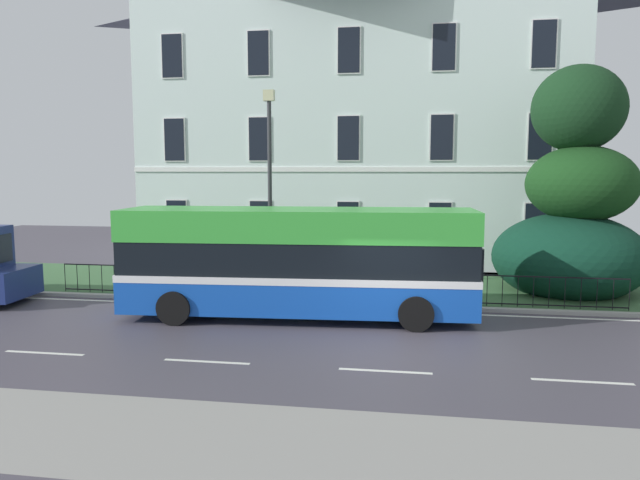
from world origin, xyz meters
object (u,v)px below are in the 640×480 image
object	(u,v)px
street_lamp_post	(270,178)
litter_bin	(398,281)
georgian_townhouse	(359,113)
evergreen_tree	(574,212)
single_decker_bus	(299,261)

from	to	relation	value
street_lamp_post	litter_bin	xyz separation A→B (m)	(4.38, -0.15, -3.37)
georgian_townhouse	evergreen_tree	bearing A→B (deg)	-43.80
litter_bin	street_lamp_post	bearing A→B (deg)	178.01
evergreen_tree	street_lamp_post	xyz separation A→B (m)	(-10.26, -1.82, 1.15)
single_decker_bus	georgian_townhouse	bearing A→B (deg)	84.17
georgian_townhouse	evergreen_tree	world-z (taller)	georgian_townhouse
single_decker_bus	street_lamp_post	bearing A→B (deg)	114.49
evergreen_tree	litter_bin	world-z (taller)	evergreen_tree
georgian_townhouse	litter_bin	distance (m)	11.94
evergreen_tree	litter_bin	xyz separation A→B (m)	(-5.88, -1.97, -2.22)
single_decker_bus	litter_bin	bearing A→B (deg)	41.36
street_lamp_post	single_decker_bus	bearing A→B (deg)	-62.05
georgian_townhouse	street_lamp_post	world-z (taller)	georgian_townhouse
evergreen_tree	litter_bin	size ratio (longest dim) A/B	7.57
single_decker_bus	litter_bin	distance (m)	4.09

